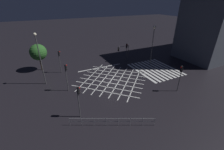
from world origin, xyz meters
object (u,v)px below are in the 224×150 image
(traffic_light_median_north, at_px, (66,72))
(street_lamp_west, at_px, (39,52))
(traffic_light_nw_cross, at_px, (79,96))
(traffic_light_sw_cross, at_px, (181,74))
(traffic_light_se_main, at_px, (127,49))
(street_lamp_east, at_px, (153,35))
(traffic_light_ne_cross, at_px, (59,57))
(street_tree_near, at_px, (38,52))
(traffic_light_se_cross, at_px, (123,50))

(traffic_light_median_north, height_order, street_lamp_west, street_lamp_west)
(traffic_light_nw_cross, height_order, traffic_light_sw_cross, traffic_light_sw_cross)
(traffic_light_se_main, xyz_separation_m, street_lamp_east, (-4.58, -3.29, 3.54))
(traffic_light_ne_cross, xyz_separation_m, street_lamp_west, (-3.34, 3.18, 2.49))
(traffic_light_se_main, bearing_deg, traffic_light_sw_cross, 1.15)
(street_lamp_west, bearing_deg, street_lamp_east, -93.36)
(traffic_light_ne_cross, height_order, traffic_light_nw_cross, traffic_light_ne_cross)
(traffic_light_ne_cross, distance_m, street_lamp_west, 5.24)
(traffic_light_se_main, xyz_separation_m, street_tree_near, (3.04, 17.99, 0.86))
(traffic_light_ne_cross, relative_size, street_tree_near, 0.84)
(traffic_light_se_cross, distance_m, street_lamp_west, 17.40)
(traffic_light_nw_cross, height_order, street_lamp_east, street_lamp_east)
(street_tree_near, bearing_deg, street_lamp_west, -178.16)
(traffic_light_ne_cross, bearing_deg, traffic_light_se_cross, 0.44)
(traffic_light_median_north, relative_size, street_lamp_west, 0.52)
(traffic_light_se_cross, bearing_deg, street_lamp_east, 132.41)
(traffic_light_nw_cross, distance_m, street_lamp_west, 11.18)
(traffic_light_se_cross, bearing_deg, traffic_light_se_main, 173.91)
(traffic_light_se_main, height_order, traffic_light_sw_cross, traffic_light_sw_cross)
(traffic_light_ne_cross, bearing_deg, street_lamp_west, -133.58)
(street_tree_near, bearing_deg, traffic_light_median_north, -162.22)
(street_lamp_east, xyz_separation_m, street_lamp_west, (1.24, 21.08, -0.76))
(street_lamp_east, xyz_separation_m, street_tree_near, (7.62, 21.28, -2.69))
(traffic_light_ne_cross, height_order, traffic_light_sw_cross, traffic_light_ne_cross)
(traffic_light_ne_cross, xyz_separation_m, traffic_light_se_cross, (0.11, -13.62, -0.48))
(traffic_light_sw_cross, distance_m, street_lamp_east, 11.13)
(street_lamp_east, distance_m, street_lamp_west, 21.13)
(traffic_light_sw_cross, distance_m, street_tree_near, 25.53)
(street_lamp_west, bearing_deg, traffic_light_ne_cross, -43.58)
(traffic_light_nw_cross, distance_m, traffic_light_se_main, 20.06)
(traffic_light_ne_cross, relative_size, traffic_light_median_north, 0.99)
(traffic_light_nw_cross, relative_size, traffic_light_sw_cross, 1.00)
(traffic_light_ne_cross, relative_size, street_lamp_west, 0.52)
(traffic_light_ne_cross, bearing_deg, traffic_light_nw_cross, -90.06)
(traffic_light_nw_cross, relative_size, street_tree_near, 0.80)
(traffic_light_ne_cross, relative_size, traffic_light_se_cross, 1.23)
(traffic_light_se_cross, relative_size, traffic_light_se_main, 0.90)
(traffic_light_ne_cross, bearing_deg, street_lamp_east, -14.35)
(traffic_light_median_north, distance_m, traffic_light_sw_cross, 16.83)
(traffic_light_sw_cross, height_order, street_tree_near, street_tree_near)
(traffic_light_ne_cross, relative_size, traffic_light_nw_cross, 1.04)
(traffic_light_sw_cross, bearing_deg, traffic_light_ne_cross, -44.73)
(street_lamp_west, bearing_deg, traffic_light_se_main, -79.36)
(traffic_light_nw_cross, bearing_deg, street_lamp_west, 106.91)
(traffic_light_se_cross, height_order, street_tree_near, street_tree_near)
(traffic_light_nw_cross, relative_size, street_lamp_east, 0.51)
(street_lamp_east, bearing_deg, street_lamp_west, 86.64)
(traffic_light_median_north, relative_size, traffic_light_sw_cross, 1.04)
(traffic_light_se_main, distance_m, traffic_light_sw_cross, 14.77)
(street_lamp_east, bearing_deg, traffic_light_ne_cross, 75.65)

